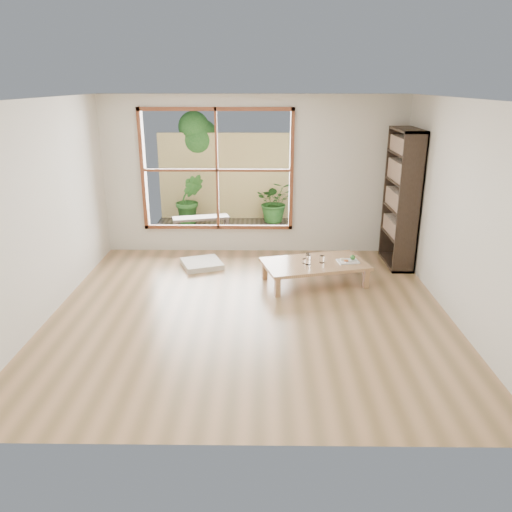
{
  "coord_description": "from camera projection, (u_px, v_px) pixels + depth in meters",
  "views": [
    {
      "loc": [
        0.15,
        -5.79,
        2.78
      ],
      "look_at": [
        0.07,
        0.57,
        0.55
      ],
      "focal_mm": 35.0,
      "sensor_mm": 36.0,
      "label": 1
    }
  ],
  "objects": [
    {
      "name": "bookshelf",
      "position": [
        401.0,
        199.0,
        7.73
      ],
      "size": [
        0.34,
        0.96,
        2.13
      ],
      "primitive_type": "cube",
      "color": "#2F231A",
      "rests_on": "ground"
    },
    {
      "name": "glass_small",
      "position": [
        304.0,
        261.0,
        7.13
      ],
      "size": [
        0.05,
        0.05,
        0.07
      ],
      "primitive_type": "cylinder",
      "color": "silver",
      "rests_on": "low_table"
    },
    {
      "name": "shrub_left",
      "position": [
        190.0,
        199.0,
        10.04
      ],
      "size": [
        0.64,
        0.55,
        1.03
      ],
      "primitive_type": "imported",
      "rotation": [
        0.0,
        0.0,
        0.18
      ],
      "color": "#326324",
      "rests_on": "deck"
    },
    {
      "name": "shrub_right",
      "position": [
        275.0,
        201.0,
        10.25
      ],
      "size": [
        0.83,
        0.74,
        0.86
      ],
      "primitive_type": "imported",
      "rotation": [
        0.0,
        0.0,
        0.09
      ],
      "color": "#326324",
      "rests_on": "deck"
    },
    {
      "name": "garden_tree",
      "position": [
        195.0,
        140.0,
        10.45
      ],
      "size": [
        1.04,
        0.85,
        2.22
      ],
      "color": "#4C3D2D",
      "rests_on": "ground"
    },
    {
      "name": "glass_mid",
      "position": [
        322.0,
        259.0,
        7.16
      ],
      "size": [
        0.07,
        0.07,
        0.1
      ],
      "primitive_type": "cylinder",
      "color": "silver",
      "rests_on": "low_table"
    },
    {
      "name": "garden_bench",
      "position": [
        201.0,
        220.0,
        9.46
      ],
      "size": [
        1.1,
        0.57,
        0.33
      ],
      "rotation": [
        0.0,
        0.0,
        0.26
      ],
      "color": "#2F231A",
      "rests_on": "deck"
    },
    {
      "name": "floor_cushion",
      "position": [
        202.0,
        264.0,
        7.92
      ],
      "size": [
        0.75,
        0.75,
        0.08
      ],
      "primitive_type": "cube",
      "rotation": [
        0.0,
        0.0,
        0.37
      ],
      "color": "beige",
      "rests_on": "ground"
    },
    {
      "name": "glass_tall",
      "position": [
        308.0,
        260.0,
        7.07
      ],
      "size": [
        0.08,
        0.08,
        0.14
      ],
      "primitive_type": "cylinder",
      "color": "silver",
      "rests_on": "low_table"
    },
    {
      "name": "deck",
      "position": [
        224.0,
        232.0,
        9.75
      ],
      "size": [
        2.8,
        2.0,
        0.05
      ],
      "primitive_type": "cube",
      "color": "#3B342B",
      "rests_on": "ground"
    },
    {
      "name": "glass_short",
      "position": [
        308.0,
        256.0,
        7.33
      ],
      "size": [
        0.06,
        0.06,
        0.08
      ],
      "primitive_type": "cylinder",
      "color": "silver",
      "rests_on": "low_table"
    },
    {
      "name": "ground",
      "position": [
        250.0,
        311.0,
        6.39
      ],
      "size": [
        5.0,
        5.0,
        0.0
      ],
      "primitive_type": "plane",
      "color": "tan",
      "rests_on": "ground"
    },
    {
      "name": "low_table",
      "position": [
        315.0,
        265.0,
        7.19
      ],
      "size": [
        1.62,
        1.16,
        0.32
      ],
      "rotation": [
        0.0,
        0.0,
        0.26
      ],
      "color": "tan",
      "rests_on": "ground"
    },
    {
      "name": "food_tray",
      "position": [
        349.0,
        260.0,
        7.19
      ],
      "size": [
        0.33,
        0.26,
        0.09
      ],
      "rotation": [
        0.0,
        0.0,
        0.19
      ],
      "color": "white",
      "rests_on": "low_table"
    },
    {
      "name": "bamboo_fence",
      "position": [
        226.0,
        177.0,
        10.4
      ],
      "size": [
        2.8,
        0.06,
        1.8
      ],
      "primitive_type": "cube",
      "color": "tan",
      "rests_on": "ground"
    }
  ]
}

